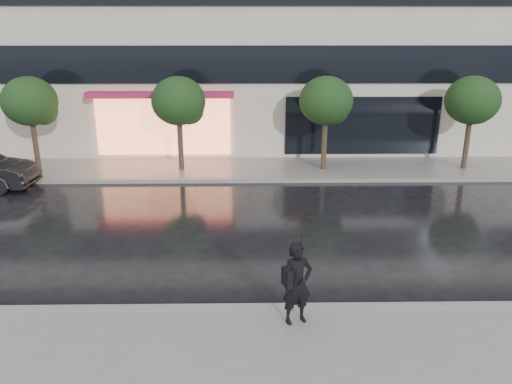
{
  "coord_description": "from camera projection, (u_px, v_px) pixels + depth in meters",
  "views": [
    {
      "loc": [
        -0.17,
        -10.37,
        5.81
      ],
      "look_at": [
        0.04,
        3.0,
        1.4
      ],
      "focal_mm": 35.0,
      "sensor_mm": 36.0,
      "label": 1
    }
  ],
  "objects": [
    {
      "name": "curb_near",
      "position": [
        257.0,
        309.0,
        10.7
      ],
      "size": [
        60.0,
        0.25,
        0.14
      ],
      "primitive_type": "cube",
      "color": "gray",
      "rests_on": "ground"
    },
    {
      "name": "pedestrian_with_umbrella",
      "position": [
        299.0,
        254.0,
        9.71
      ],
      "size": [
        1.14,
        1.15,
        2.36
      ],
      "rotation": [
        0.0,
        0.0,
        0.36
      ],
      "color": "black",
      "rests_on": "sidewalk_near"
    },
    {
      "name": "ground",
      "position": [
        256.0,
        289.0,
        11.67
      ],
      "size": [
        120.0,
        120.0,
        0.0
      ],
      "primitive_type": "plane",
      "color": "black",
      "rests_on": "ground"
    },
    {
      "name": "tree_mid_east",
      "position": [
        327.0,
        102.0,
        20.33
      ],
      "size": [
        2.2,
        2.2,
        3.99
      ],
      "color": "#33261C",
      "rests_on": "ground"
    },
    {
      "name": "tree_far_west",
      "position": [
        32.0,
        103.0,
        20.15
      ],
      "size": [
        2.2,
        2.2,
        3.99
      ],
      "color": "#33261C",
      "rests_on": "ground"
    },
    {
      "name": "sidewalk_far",
      "position": [
        253.0,
        169.0,
        21.39
      ],
      "size": [
        60.0,
        3.5,
        0.12
      ],
      "primitive_type": "cube",
      "color": "slate",
      "rests_on": "ground"
    },
    {
      "name": "tree_mid_west",
      "position": [
        180.0,
        103.0,
        20.24
      ],
      "size": [
        2.2,
        2.2,
        3.99
      ],
      "color": "#33261C",
      "rests_on": "ground"
    },
    {
      "name": "sidewalk_near",
      "position": [
        260.0,
        380.0,
        8.56
      ],
      "size": [
        60.0,
        4.5,
        0.12
      ],
      "primitive_type": "cube",
      "color": "slate",
      "rests_on": "ground"
    },
    {
      "name": "tree_far_east",
      "position": [
        473.0,
        102.0,
        20.42
      ],
      "size": [
        2.2,
        2.2,
        3.99
      ],
      "color": "#33261C",
      "rests_on": "ground"
    },
    {
      "name": "curb_far",
      "position": [
        253.0,
        180.0,
        19.72
      ],
      "size": [
        60.0,
        0.25,
        0.14
      ],
      "primitive_type": "cube",
      "color": "gray",
      "rests_on": "ground"
    }
  ]
}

